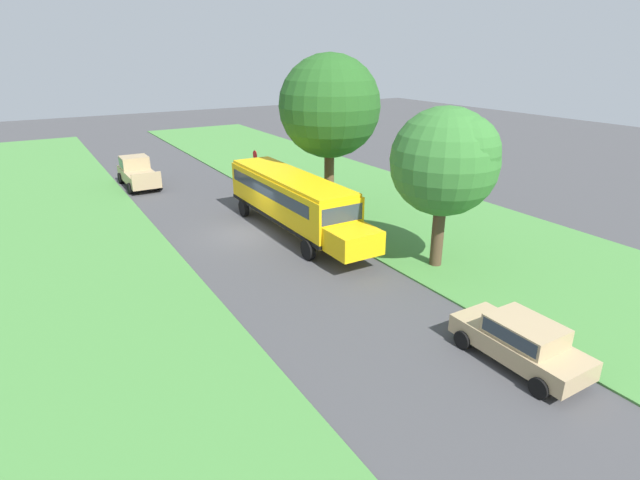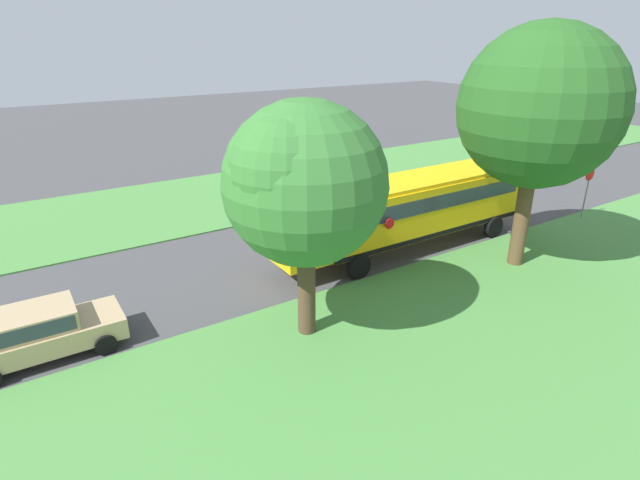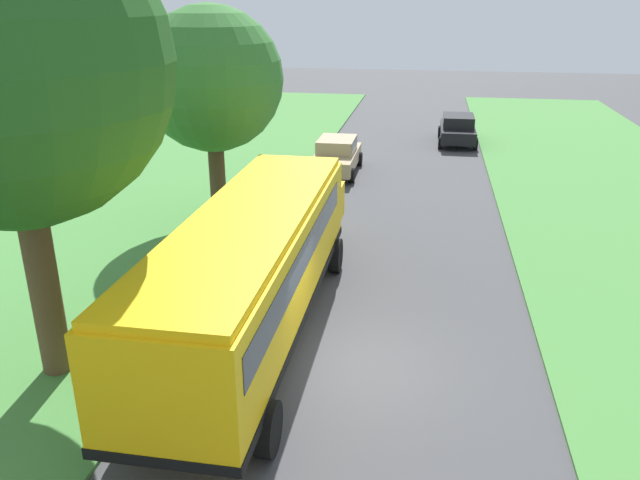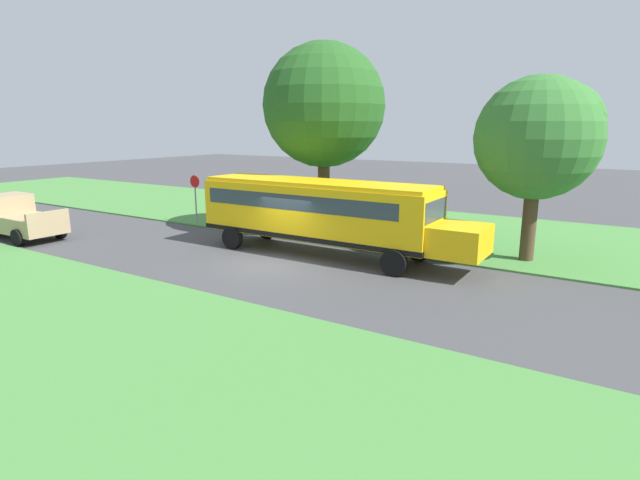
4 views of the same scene
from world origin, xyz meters
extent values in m
plane|color=#424244|center=(0.00, 0.00, 0.00)|extent=(120.00, 120.00, 0.00)
cube|color=#47843D|center=(-10.00, 0.00, 0.04)|extent=(12.00, 80.00, 0.08)
cube|color=#47843D|center=(9.00, 0.00, 0.04)|extent=(10.00, 80.00, 0.07)
cube|color=yellow|center=(-2.45, 0.69, 1.90)|extent=(2.50, 10.50, 2.20)
cube|color=yellow|center=(-2.45, 6.89, 1.35)|extent=(2.20, 1.90, 1.10)
cube|color=yellow|center=(-2.45, 0.69, 3.08)|extent=(2.35, 10.29, 0.16)
cube|color=black|center=(-2.45, 0.69, 0.92)|extent=(2.54, 10.54, 0.20)
cube|color=#2D3842|center=(-2.45, 0.39, 2.36)|extent=(2.53, 9.24, 0.64)
cube|color=#2D3842|center=(-2.45, 5.89, 2.36)|extent=(2.25, 0.12, 0.80)
cylinder|color=red|center=(-3.88, 3.58, 2.05)|extent=(0.03, 0.44, 0.44)
cylinder|color=black|center=(-3.70, 4.89, 0.50)|extent=(0.30, 1.00, 1.00)
cylinder|color=black|center=(-1.20, 4.89, 0.50)|extent=(0.30, 1.00, 1.00)
cylinder|color=black|center=(-3.70, -2.99, 0.50)|extent=(0.30, 1.00, 1.00)
cylinder|color=black|center=(-1.20, -2.99, 0.50)|extent=(0.30, 1.00, 1.00)
cube|color=tan|center=(2.70, -13.40, 0.80)|extent=(2.00, 5.40, 0.80)
cube|color=tan|center=(2.70, -14.35, 1.65)|extent=(1.90, 1.70, 0.90)
cube|color=#2D3842|center=(2.70, -14.35, 1.68)|extent=(1.94, 1.53, 0.63)
cube|color=tan|center=(2.70, -10.78, 1.38)|extent=(2.00, 0.16, 0.36)
cylinder|color=black|center=(1.70, -15.16, 0.40)|extent=(0.28, 0.80, 0.80)
cylinder|color=black|center=(3.70, -11.65, 0.40)|extent=(0.28, 0.80, 0.80)
cylinder|color=black|center=(1.70, -11.65, 0.40)|extent=(0.28, 0.80, 0.80)
cylinder|color=brown|center=(-6.25, -1.29, 2.07)|extent=(0.60, 0.60, 4.14)
sphere|color=#23561E|center=(-6.25, -1.29, 6.39)|extent=(6.01, 6.01, 6.01)
sphere|color=#23561E|center=(-6.21, -0.55, 6.26)|extent=(3.98, 3.98, 3.98)
cylinder|color=#4C3826|center=(-5.95, 8.62, 1.58)|extent=(0.56, 0.56, 3.16)
sphere|color=#33702D|center=(-5.95, 8.62, 4.94)|extent=(4.77, 4.77, 4.77)
sphere|color=#33702D|center=(-6.22, 9.31, 5.45)|extent=(3.23, 3.23, 3.23)
cylinder|color=gray|center=(-4.60, -8.74, 1.05)|extent=(0.08, 0.08, 2.10)
cylinder|color=red|center=(-4.60, -8.74, 2.40)|extent=(0.03, 0.68, 0.68)
camera|label=1|loc=(9.75, 24.23, 9.52)|focal=28.00mm
camera|label=2|loc=(-17.66, 15.63, 8.89)|focal=28.00mm
camera|label=3|loc=(1.19, -11.55, 7.45)|focal=35.00mm
camera|label=4|loc=(15.16, 12.01, 5.37)|focal=28.00mm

